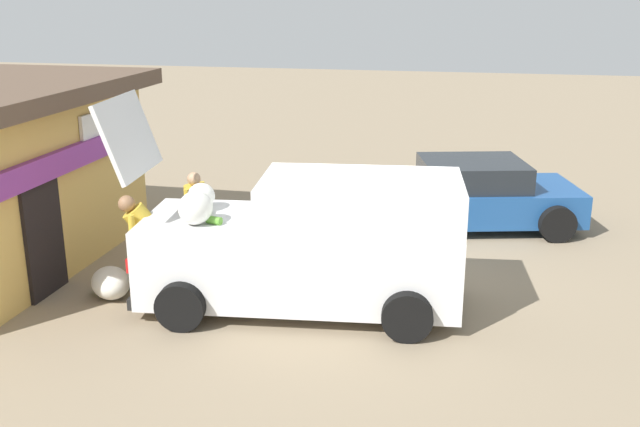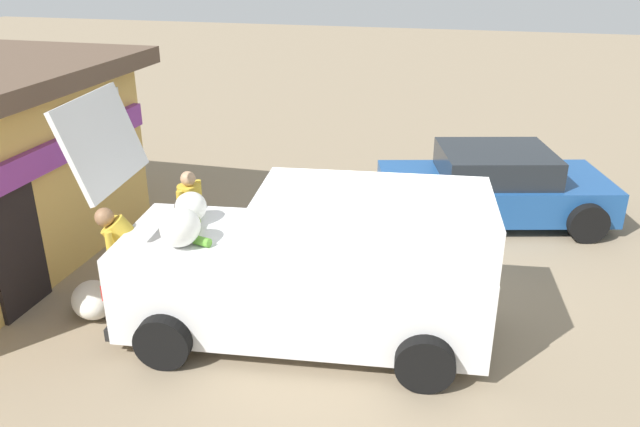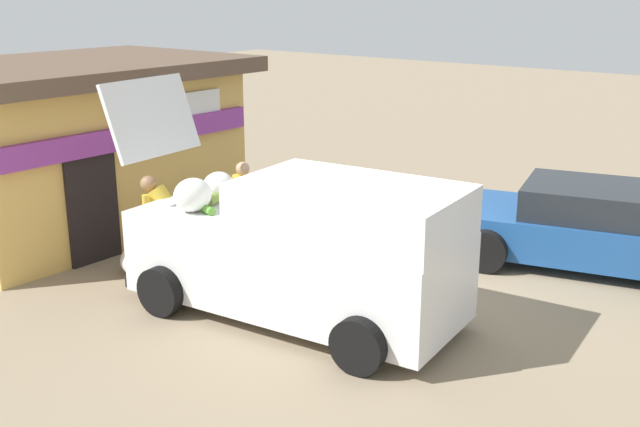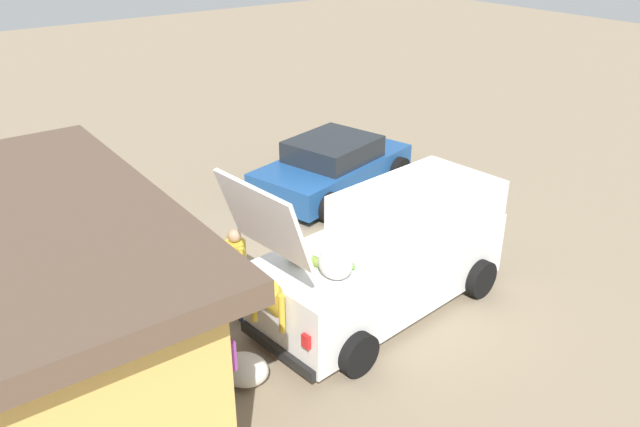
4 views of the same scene
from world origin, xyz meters
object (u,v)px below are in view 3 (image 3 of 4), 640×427
unloaded_banana_pile (140,260)px  paint_bucket (261,219)px  vendor_standing (244,204)px  customer_bending (167,220)px  parked_sedan (586,227)px  delivery_van (304,249)px  storefront_bar (75,144)px

unloaded_banana_pile → paint_bucket: 2.74m
vendor_standing → customer_bending: bearing=173.1°
parked_sedan → unloaded_banana_pile: size_ratio=4.77×
customer_bending → paint_bucket: (2.68, 0.62, -0.76)m
parked_sedan → vendor_standing: size_ratio=2.69×
paint_bucket → parked_sedan: bearing=-70.5°
vendor_standing → paint_bucket: 1.66m
delivery_van → parked_sedan: size_ratio=1.16×
parked_sedan → vendor_standing: bearing=125.4°
delivery_van → customer_bending: delivery_van is taller
unloaded_banana_pile → parked_sedan: bearing=-48.5°
storefront_bar → delivery_van: delivery_van is taller
customer_bending → unloaded_banana_pile: customer_bending is taller
customer_bending → paint_bucket: customer_bending is taller
delivery_van → unloaded_banana_pile: size_ratio=5.51×
delivery_van → unloaded_banana_pile: (-0.28, 2.97, -0.74)m
vendor_standing → paint_bucket: (1.27, 0.79, -0.72)m
parked_sedan → unloaded_banana_pile: parked_sedan is taller
unloaded_banana_pile → paint_bucket: unloaded_banana_pile is taller
customer_bending → unloaded_banana_pile: (-0.05, 0.62, -0.73)m
storefront_bar → vendor_standing: bearing=-80.0°
storefront_bar → unloaded_banana_pile: size_ratio=6.45×
storefront_bar → paint_bucket: 3.51m
vendor_standing → paint_bucket: bearing=32.0°
storefront_bar → unloaded_banana_pile: bearing=-108.0°
storefront_bar → vendor_standing: (0.61, -3.44, -0.61)m
delivery_van → paint_bucket: bearing=50.4°
storefront_bar → customer_bending: size_ratio=3.62×
parked_sedan → delivery_van: bearing=153.1°
storefront_bar → vendor_standing: storefront_bar is taller
paint_bucket → delivery_van: bearing=-129.6°
unloaded_banana_pile → paint_bucket: bearing=-0.0°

